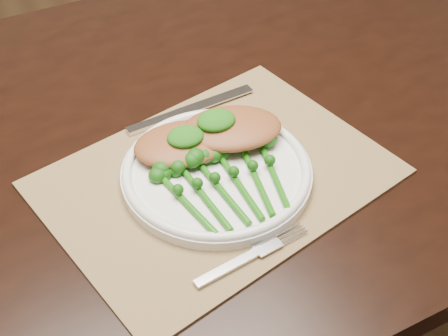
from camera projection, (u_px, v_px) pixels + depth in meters
name	position (u px, v px, depth m)	size (l,w,h in m)	color
floor	(167.00, 328.00, 1.56)	(4.00, 4.00, 0.00)	#4F341B
dining_table	(185.00, 273.00, 1.22)	(1.68, 1.06, 0.75)	black
placemat	(216.00, 177.00, 0.88)	(0.46, 0.34, 0.00)	olive
dinner_plate	(217.00, 171.00, 0.87)	(0.27, 0.27, 0.02)	white
knife	(179.00, 113.00, 0.97)	(0.22, 0.05, 0.01)	silver
fork	(259.00, 251.00, 0.77)	(0.16, 0.05, 0.01)	silver
chicken_fillet_left	(183.00, 143.00, 0.88)	(0.14, 0.10, 0.03)	brown
chicken_fillet_right	(232.00, 128.00, 0.90)	(0.15, 0.10, 0.03)	brown
pesto_dollop_left	(185.00, 137.00, 0.87)	(0.05, 0.04, 0.02)	#114A0A
pesto_dollop_right	(216.00, 120.00, 0.88)	(0.06, 0.05, 0.02)	#114A0A
broccolini_bundle	(231.00, 189.00, 0.83)	(0.16, 0.18, 0.04)	#175C0C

